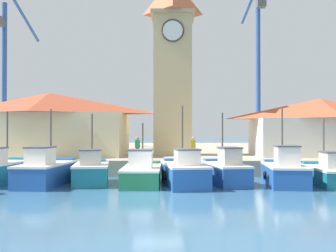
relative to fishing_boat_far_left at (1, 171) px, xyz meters
name	(u,v)px	position (x,y,z in m)	size (l,w,h in m)	color
ground_plane	(158,194)	(9.51, -3.45, -0.79)	(300.00, 300.00, 0.00)	#386689
quay_wharf	(167,153)	(9.51, 23.63, -0.23)	(120.00, 40.00, 1.11)	#A89E89
fishing_boat_far_left	(1,171)	(0.00, 0.00, 0.00)	(2.52, 5.21, 4.33)	#196B7F
fishing_boat_left_outer	(46,171)	(2.86, -0.46, 0.01)	(2.46, 5.34, 4.45)	#2356A8
fishing_boat_left_inner	(91,171)	(5.40, 0.00, -0.04)	(2.57, 4.36, 4.18)	#196B7F
fishing_boat_mid_left	(142,173)	(8.40, -0.22, -0.08)	(2.31, 5.31, 3.62)	#237A4C
fishing_boat_center	(184,172)	(10.88, -0.63, -0.01)	(2.85, 5.30, 4.63)	#2356A8
fishing_boat_mid_right	(226,171)	(13.34, 0.15, -0.02)	(2.58, 4.97, 4.25)	#2356A8
fishing_boat_right_inner	(284,172)	(16.65, -0.37, 0.00)	(2.44, 4.86, 4.48)	#2356A8
fishing_boat_right_outer	(328,173)	(19.29, -0.02, -0.12)	(2.08, 5.18, 3.94)	#196B7F
clock_tower	(173,61)	(10.18, 10.32, 8.33)	(3.65, 3.65, 16.74)	tan
warehouse_left	(49,124)	(-0.06, 9.26, 2.97)	(12.92, 6.99, 5.19)	beige
warehouse_right	(320,126)	(22.26, 9.20, 2.72)	(11.03, 6.18, 4.68)	silver
port_crane_near	(258,82)	(20.33, 24.06, 8.24)	(2.00, 9.47, 19.86)	navy
port_crane_far	(6,89)	(-8.87, 21.22, 7.11)	(2.00, 10.66, 18.85)	navy
dock_worker_near_tower	(193,148)	(11.63, 4.51, 1.16)	(0.34, 0.22, 1.62)	#33333D
dock_worker_along_quay	(138,148)	(7.73, 4.32, 1.16)	(0.34, 0.22, 1.62)	#33333D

